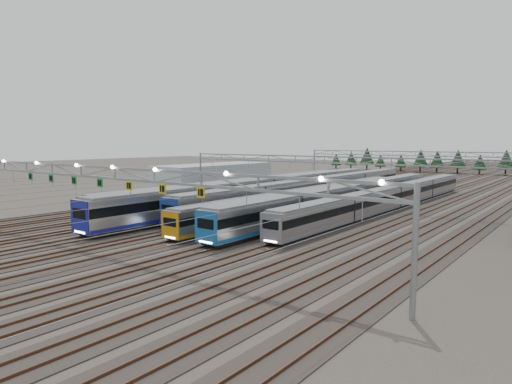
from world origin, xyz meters
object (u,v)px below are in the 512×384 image
Objects in this scene: train_f at (392,197)px; west_shed at (215,175)px; train_e at (348,197)px; gantry_near at (113,176)px; train_c at (316,189)px; gantry_far at (416,158)px; train_a at (244,190)px; gantry_mid at (324,165)px; train_b at (266,191)px; train_d at (309,199)px.

train_f is 2.10× the size of west_shed.
train_e is 7.31m from train_f.
train_e is at bearing 79.05° from gantry_near.
train_c is 1.17× the size of gantry_far.
gantry_mid is at bearing 31.32° from train_a.
train_e is (9.00, -6.28, -0.10)m from train_c.
gantry_far is (-11.25, 44.23, 4.46)m from train_f.
gantry_near is 1.00× the size of gantry_far.
gantry_far is at bearing 89.97° from gantry_near.
gantry_far is at bearing 82.57° from train_b.
gantry_mid is (-2.25, 8.34, 4.50)m from train_d.
train_f is (4.50, 5.76, -0.18)m from train_e.
train_a is at bearing -37.52° from west_shed.
train_a is at bearing -148.68° from gantry_mid.
gantry_mid is (-11.25, -0.77, 4.46)m from train_f.
gantry_mid is at bearing 143.53° from train_e.
train_e is at bearing -128.02° from train_f.
train_c is (9.00, 8.14, 0.05)m from train_a.
gantry_far is (11.25, 51.85, 4.23)m from train_a.
gantry_mid reaches higher than west_shed.
train_b is at bearing -32.52° from west_shed.
train_a is at bearing -178.94° from train_b.
train_d is 40.83m from west_shed.
gantry_far reaches higher than train_f.
train_d is at bearing -6.34° from train_a.
gantry_mid is (6.75, 6.76, 4.05)m from train_b.
train_f is 42.73m from gantry_near.
train_f is at bearing -75.73° from gantry_far.
train_a is 28.60m from west_shed.
train_d is 0.96× the size of gantry_near.
train_d is 12.81m from train_f.
train_b is 52.36m from gantry_far.
train_f is (22.50, 7.61, -0.23)m from train_a.
gantry_mid is (11.25, 6.85, 4.23)m from train_a.
train_f is 1.12× the size of gantry_far.
train_e is (13.50, 1.77, -0.23)m from train_b.
train_c is (4.50, 8.06, -0.12)m from train_b.
train_d is at bearing -64.97° from train_c.
train_c is 1.09× the size of train_e.
gantry_mid is (-6.75, 4.99, 4.28)m from train_e.
train_b is (4.50, 0.08, 0.18)m from train_a.
west_shed reaches higher than train_f.
gantry_far reaches higher than train_b.
train_c is at bearing 93.05° from gantry_near.
train_b reaches higher than train_f.
train_a is 0.90× the size of train_c.
gantry_far reaches higher than train_d.
train_c is 41.76m from gantry_near.
train_f is at bearing 22.70° from train_b.
west_shed is at bearing 123.76° from gantry_near.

